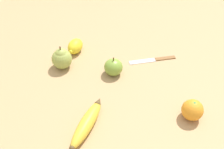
# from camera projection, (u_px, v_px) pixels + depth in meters

# --- Properties ---
(ground_plane) EXTENTS (3.00, 3.00, 0.00)m
(ground_plane) POSITION_uv_depth(u_px,v_px,m) (109.00, 92.00, 0.92)
(ground_plane) COLOR tan
(banana) EXTENTS (0.13, 0.19, 0.04)m
(banana) POSITION_uv_depth(u_px,v_px,m) (87.00, 123.00, 0.79)
(banana) COLOR gold
(banana) RESTS_ON ground_plane
(orange) EXTENTS (0.07, 0.07, 0.07)m
(orange) POSITION_uv_depth(u_px,v_px,m) (192.00, 110.00, 0.81)
(orange) COLOR orange
(orange) RESTS_ON ground_plane
(pear) EXTENTS (0.08, 0.08, 0.10)m
(pear) POSITION_uv_depth(u_px,v_px,m) (62.00, 58.00, 0.99)
(pear) COLOR #99A84C
(pear) RESTS_ON ground_plane
(apple) EXTENTS (0.07, 0.07, 0.08)m
(apple) POSITION_uv_depth(u_px,v_px,m) (113.00, 67.00, 0.97)
(apple) COLOR olive
(apple) RESTS_ON ground_plane
(lemon) EXTENTS (0.09, 0.10, 0.06)m
(lemon) POSITION_uv_depth(u_px,v_px,m) (75.00, 46.00, 1.07)
(lemon) COLOR yellow
(lemon) RESTS_ON ground_plane
(paring_knife) EXTENTS (0.19, 0.03, 0.01)m
(paring_knife) POSITION_uv_depth(u_px,v_px,m) (154.00, 59.00, 1.04)
(paring_knife) COLOR silver
(paring_knife) RESTS_ON ground_plane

